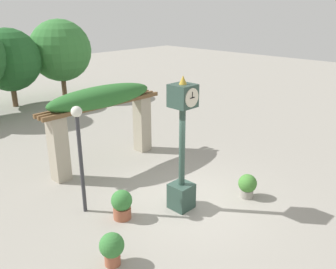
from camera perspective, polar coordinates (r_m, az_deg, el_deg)
The scene contains 7 objects.
ground_plane at distance 10.15m, azimuth 3.09°, elevation -10.70°, with size 60.00×60.00×0.00m, color gray.
pedestal_clock at distance 9.13m, azimuth 2.26°, elevation -2.62°, with size 0.56×0.61×3.61m.
pergola at distance 11.96m, azimuth -10.46°, elevation 4.49°, with size 4.53×1.08×2.73m.
potted_plant_near_left at distance 7.87m, azimuth -9.00°, elevation -17.48°, with size 0.53×0.53×0.74m.
potted_plant_near_right at distance 10.43m, azimuth 12.61°, elevation -7.93°, with size 0.53×0.53×0.70m.
potted_plant_far_left at distance 9.31m, azimuth -7.42°, elevation -10.99°, with size 0.54×0.54×0.79m.
lamp_post at distance 9.13m, azimuth -14.04°, elevation -1.31°, with size 0.27×0.27×2.90m.
Camera 1 is at (-6.65, -5.68, 5.16)m, focal length 38.00 mm.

